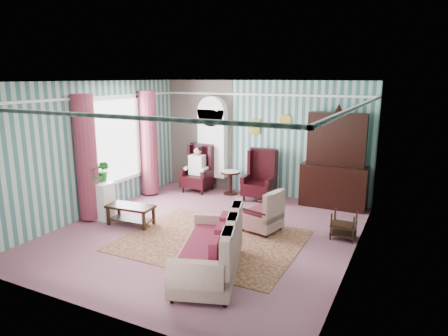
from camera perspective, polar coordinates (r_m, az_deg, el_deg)
The scene contains 17 objects.
floor at distance 7.94m, azimuth -2.65°, elevation -9.18°, with size 6.00×6.00×0.00m, color #854D5D.
room_shell at distance 7.88m, azimuth -6.13°, elevation 5.72°, with size 5.53×6.02×2.91m.
bookcase at distance 10.66m, azimuth -1.66°, elevation 2.84°, with size 0.80×0.28×2.24m, color white.
dresser_hutch at distance 9.47m, azimuth 15.63°, elevation 1.45°, with size 1.50×0.56×2.36m, color black.
wingback_left at distance 10.54m, azimuth -3.84°, elevation -0.04°, with size 0.76×0.80×1.25m, color black.
wingback_right at distance 9.80m, azimuth 5.04°, elevation -1.06°, with size 0.76×0.80×1.25m, color black.
seated_woman at distance 10.55m, azimuth -3.84°, elevation -0.23°, with size 0.44×0.40×1.18m, color white, non-canonical shape.
round_side_table at distance 10.34m, azimuth 0.92°, elevation -2.13°, with size 0.50×0.50×0.60m, color black.
nest_table at distance 7.89m, azimuth 16.74°, elevation -7.79°, with size 0.45×0.38×0.54m, color black.
plant_stand at distance 8.94m, azimuth -17.26°, elevation -4.48°, with size 0.55×0.35×0.80m, color silver.
rug at distance 7.56m, azimuth -1.75°, elevation -10.29°, with size 3.20×2.60×0.01m, color #4A181D.
sofa at distance 6.15m, azimuth -2.20°, elevation -10.29°, with size 1.95×1.06×1.12m, color beige.
floral_armchair at distance 7.86m, azimuth 5.51°, elevation -5.50°, with size 0.71×0.78×1.02m, color beige.
coffee_table at distance 8.46m, azimuth -13.16°, elevation -6.58°, with size 0.97×0.45×0.42m, color black.
potted_plant_a at distance 8.70m, azimuth -18.21°, elevation -1.01°, with size 0.34×0.29×0.38m, color #1E4916.
potted_plant_b at distance 8.86m, azimuth -16.81°, elevation -0.44°, with size 0.24×0.20×0.44m, color #1F4D18.
potted_plant_c at distance 8.84m, azimuth -17.57°, elevation -0.75°, with size 0.21×0.21×0.37m, color #204A17.
Camera 1 is at (3.59, -6.42, 2.98)m, focal length 32.00 mm.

